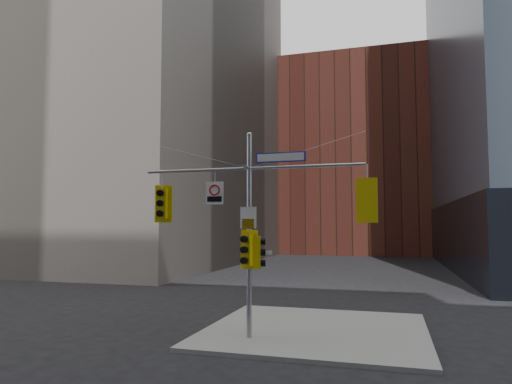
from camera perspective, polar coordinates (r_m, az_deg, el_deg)
The scene contains 13 objects.
ground at distance 14.65m, azimuth -3.32°, elevation -19.98°, with size 160.00×160.00×0.00m, color black.
sidewalk_corner at distance 17.93m, azimuth 7.51°, elevation -16.77°, with size 8.00×8.00×0.15m, color gray.
brick_midrise at distance 72.14m, azimuth 12.43°, elevation 3.87°, with size 26.00×20.00×28.00m, color brown.
signal_assembly at distance 16.00m, azimuth -0.85°, elevation -2.66°, with size 8.00×0.80×7.30m.
traffic_light_west_arm at distance 17.34m, azimuth -11.67°, elevation -1.43°, with size 0.67×0.58×1.40m.
traffic_light_east_arm at distance 15.32m, azimuth 13.80°, elevation -1.04°, with size 0.69×0.59×1.45m.
traffic_light_pole_side at distance 15.94m, azimuth 0.29°, elevation -7.57°, with size 0.48×0.41×1.11m.
traffic_light_pole_front at distance 15.76m, azimuth -1.14°, elevation -7.20°, with size 0.64×0.57×1.35m.
street_sign_blade at distance 15.88m, azimuth 3.07°, elevation 4.36°, with size 1.78×0.08×0.35m.
regulatory_sign_arm at distance 16.45m, azimuth -5.20°, elevation -0.04°, with size 0.65×0.09×0.82m.
regulatory_sign_pole at distance 15.88m, azimuth -0.98°, elevation -3.29°, with size 0.58×0.04×0.76m.
street_blade_ew at distance 15.90m, azimuth 0.71°, elevation -7.58°, with size 0.74×0.07×0.15m.
street_blade_ns at distance 16.48m, azimuth -0.39°, elevation -8.57°, with size 0.06×0.69×0.14m.
Camera 1 is at (4.72, -13.29, 3.98)m, focal length 32.00 mm.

